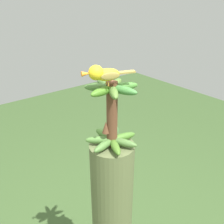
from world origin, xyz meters
name	(u,v)px	position (x,y,z in m)	size (l,w,h in m)	color
banana_bunch	(112,115)	(0.00, 0.00, 1.42)	(0.27, 0.26, 0.33)	brown
perched_bird	(103,74)	(-0.06, -0.02, 1.64)	(0.23, 0.10, 0.09)	#C68933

